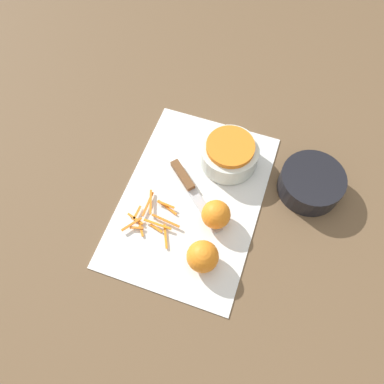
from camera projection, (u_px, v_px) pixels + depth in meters
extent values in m
plane|color=brown|center=(192.00, 199.00, 0.90)|extent=(4.00, 4.00, 0.00)
cube|color=silver|center=(192.00, 198.00, 0.90)|extent=(0.47, 0.32, 0.01)
cylinder|color=silver|center=(229.00, 155.00, 0.92)|extent=(0.14, 0.14, 0.06)
cylinder|color=orange|center=(230.00, 147.00, 0.89)|extent=(0.12, 0.12, 0.02)
cylinder|color=black|center=(311.00, 183.00, 0.89)|extent=(0.15, 0.15, 0.06)
cube|color=brown|center=(183.00, 175.00, 0.92)|extent=(0.07, 0.08, 0.02)
cube|color=#B2B2B7|center=(205.00, 210.00, 0.88)|extent=(0.10, 0.11, 0.00)
sphere|color=orange|center=(203.00, 256.00, 0.79)|extent=(0.07, 0.07, 0.07)
sphere|color=orange|center=(216.00, 214.00, 0.84)|extent=(0.07, 0.07, 0.07)
cube|color=orange|center=(166.00, 236.00, 0.85)|extent=(0.05, 0.03, 0.00)
cube|color=orange|center=(167.00, 207.00, 0.88)|extent=(0.02, 0.06, 0.00)
cube|color=orange|center=(148.00, 204.00, 0.88)|extent=(0.07, 0.01, 0.00)
cube|color=orange|center=(166.00, 204.00, 0.88)|extent=(0.01, 0.04, 0.00)
cube|color=orange|center=(166.00, 221.00, 0.86)|extent=(0.01, 0.07, 0.00)
cube|color=orange|center=(156.00, 228.00, 0.86)|extent=(0.01, 0.03, 0.00)
cube|color=orange|center=(135.00, 219.00, 0.87)|extent=(0.02, 0.04, 0.00)
cube|color=orange|center=(158.00, 224.00, 0.86)|extent=(0.01, 0.07, 0.00)
cube|color=orange|center=(141.00, 228.00, 0.86)|extent=(0.04, 0.03, 0.00)
cube|color=orange|center=(132.00, 224.00, 0.86)|extent=(0.05, 0.04, 0.00)
cube|color=orange|center=(137.00, 228.00, 0.86)|extent=(0.01, 0.03, 0.00)
cube|color=orange|center=(151.00, 202.00, 0.88)|extent=(0.06, 0.03, 0.00)
cube|color=orange|center=(137.00, 213.00, 0.87)|extent=(0.04, 0.01, 0.00)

